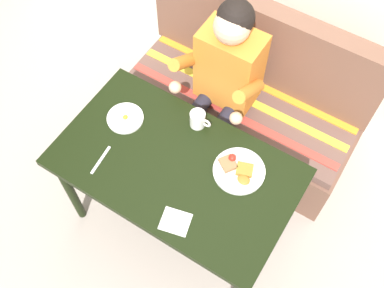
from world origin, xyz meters
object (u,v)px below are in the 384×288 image
plate_breakfast (238,170)px  coffee_mug (198,119)px  table (176,173)px  couch (243,105)px  person (223,77)px  plate_eggs (125,118)px  napkin (175,222)px  fork (101,160)px

plate_breakfast → coffee_mug: bearing=157.7°
table → couch: size_ratio=0.83×
table → person: size_ratio=0.99×
coffee_mug → plate_eggs: bearing=-152.9°
plate_breakfast → coffee_mug: 0.34m
coffee_mug → person: bearing=97.3°
table → couch: 0.83m
plate_eggs → napkin: bearing=-32.3°
person → plate_eggs: 0.58m
plate_eggs → napkin: (0.53, -0.34, -0.01)m
couch → fork: couch is taller
person → plate_breakfast: size_ratio=4.74×
coffee_mug → napkin: 0.55m
plate_breakfast → napkin: (-0.12, -0.38, -0.01)m
table → coffee_mug: bearing=97.4°
coffee_mug → fork: coffee_mug is taller
plate_breakfast → fork: (-0.61, -0.31, -0.01)m
coffee_mug → couch: bearing=86.1°
table → fork: (-0.33, -0.17, 0.08)m
coffee_mug → plate_breakfast: bearing=-22.3°
plate_eggs → plate_breakfast: bearing=4.0°
person → coffee_mug: size_ratio=10.27×
couch → person: (-0.08, -0.17, 0.41)m
couch → plate_eggs: couch is taller
couch → coffee_mug: size_ratio=12.20×
fork → plate_breakfast: bearing=21.2°
table → person: person is taller
plate_breakfast → plate_eggs: plate_breakfast is taller
coffee_mug → fork: 0.53m
person → plate_eggs: size_ratio=6.33×
person → coffee_mug: bearing=-82.7°
plate_breakfast → napkin: 0.40m
coffee_mug → table: bearing=-82.6°
napkin → couch: bearing=99.0°
plate_eggs → fork: plate_eggs is taller
couch → plate_breakfast: size_ratio=5.63×
plate_eggs → person: bearing=59.4°
coffee_mug → napkin: bearing=-69.1°
table → person: bearing=97.3°
person → plate_eggs: bearing=-120.6°
table → person: 0.60m
person → napkin: bearing=-74.2°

